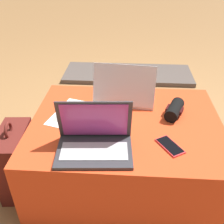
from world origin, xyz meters
TOP-DOWN VIEW (x-y plane):
  - ground_plane at (0.00, 0.00)m, footprint 14.00×14.00m
  - ottoman at (0.00, 0.00)m, footprint 1.03×0.79m
  - laptop_near at (-0.14, -0.24)m, footprint 0.36×0.25m
  - laptop_far at (-0.01, 0.22)m, footprint 0.38×0.28m
  - cell_phone at (0.21, -0.20)m, footprint 0.14×0.16m
  - backpack at (-0.63, -0.10)m, footprint 0.21×0.32m
  - paper_sheet at (-0.30, 0.05)m, footprint 0.28×0.34m
  - wrist_brace at (0.26, 0.08)m, footprint 0.13×0.18m
  - fireplace_hearth at (0.00, 1.53)m, footprint 1.40×0.50m

SIDE VIEW (x-z plane):
  - ground_plane at x=0.00m, z-range 0.00..0.00m
  - fireplace_hearth at x=0.00m, z-range 0.00..0.04m
  - backpack at x=-0.63m, z-range -0.04..0.42m
  - ottoman at x=0.00m, z-range 0.00..0.44m
  - paper_sheet at x=-0.30m, z-range 0.44..0.44m
  - cell_phone at x=0.21m, z-range 0.44..0.45m
  - wrist_brace at x=0.26m, z-range 0.44..0.51m
  - laptop_near at x=-0.14m, z-range 0.37..0.61m
  - laptop_far at x=-0.01m, z-range 0.37..0.62m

